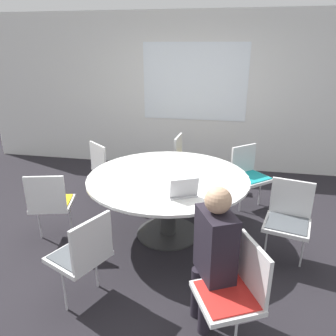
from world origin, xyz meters
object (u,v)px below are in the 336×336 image
Objects in this scene: chair_5 at (50,201)px; chair_0 at (236,288)px; chair_6 at (83,252)px; handbag at (227,183)px; chair_4 at (107,165)px; chair_3 at (186,158)px; laptop at (182,191)px; person_0 at (213,248)px; chair_2 at (249,172)px; chair_1 at (288,216)px.

chair_0 is at bearing -41.44° from chair_5.
chair_0 is 2.29m from chair_5.
chair_0 is 1.00× the size of chair_6.
handbag is (1.16, 2.62, -0.38)m from chair_6.
chair_3 is at bearing 65.92° from chair_4.
chair_5 is at bearing -29.28° from laptop.
chair_6 is 0.71× the size of person_0.
handbag is at bearing -99.52° from chair_2.
person_0 is (1.86, -0.85, 0.19)m from chair_5.
chair_2 is at bearing -35.29° from person_0.
chair_3 is 2.16m from chair_5.
chair_6 is (-1.27, 0.20, 0.00)m from chair_0.
chair_5 and chair_6 have the same top height.
person_0 reaches higher than chair_5.
chair_6 is at bearing 14.92° from chair_2.
laptop reaches higher than chair_6.
laptop reaches higher than chair_2.
chair_1 and chair_3 have the same top height.
chair_1 is at bearing 65.21° from chair_2.
laptop is (-0.71, -1.42, 0.29)m from chair_2.
chair_6 is 1.10m from person_0.
chair_3 is at bearing 13.19° from chair_6.
laptop is (1.51, -0.08, 0.29)m from chair_5.
laptop reaches higher than chair_0.
chair_6 reaches higher than handbag.
chair_4 is (-2.37, 1.06, 0.00)m from chair_1.
chair_3 is at bearing -13.59° from person_0.
chair_3 is 2.62m from chair_6.
chair_0 and chair_4 have the same top height.
chair_4 is 1.86m from handbag.
chair_3 and chair_6 have the same top height.
chair_4 and chair_6 have the same top height.
chair_3 is 2.65m from person_0.
chair_6 is (0.78, -0.83, 0.00)m from chair_5.
chair_0 is at bearing 79.77° from chair_1.
laptop is at bearing 3.56° from chair_0.
chair_1 and chair_6 have the same top height.
chair_2 is at bearing -58.04° from handbag.
chair_5 is (-2.57, -0.15, 0.00)m from chair_1.
chair_6 is 1.08m from laptop.
handbag is (-0.64, 1.64, -0.38)m from chair_1.
person_0 is (-0.35, -2.18, 0.19)m from chair_2.
chair_3 is at bearing -10.85° from chair_0.
chair_1 and chair_5 have the same top height.
chair_2 is 1.00× the size of chair_5.
person_0 is 2.70m from handbag.
chair_6 is 2.40× the size of laptop.
chair_2 is 1.00× the size of chair_6.
handbag is at bearing 58.51° from chair_4.
chair_1 is 1.00× the size of chair_3.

